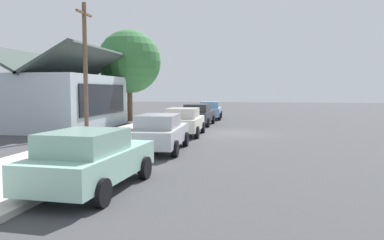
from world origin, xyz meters
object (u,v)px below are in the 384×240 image
at_px(car_charcoal, 198,114).
at_px(utility_pole_wooden, 85,67).
at_px(car_silver, 160,132).
at_px(fire_hydrant_red, 132,137).
at_px(car_seafoam, 91,159).
at_px(shade_tree, 129,62).
at_px(car_ivory, 184,121).
at_px(car_skyblue, 210,110).

bearing_deg(car_charcoal, utility_pole_wooden, 145.08).
height_order(car_charcoal, utility_pole_wooden, utility_pole_wooden).
bearing_deg(car_silver, fire_hydrant_red, 59.81).
bearing_deg(car_seafoam, shade_tree, 19.75).
bearing_deg(car_ivory, car_silver, 179.48).
bearing_deg(car_ivory, car_seafoam, 178.28).
relative_size(car_ivory, car_charcoal, 0.95).
height_order(car_skyblue, fire_hydrant_red, car_skyblue).
xyz_separation_m(car_skyblue, utility_pole_wooden, (-13.43, 5.49, 3.11)).
distance_m(car_ivory, fire_hydrant_red, 5.06).
relative_size(car_charcoal, fire_hydrant_red, 6.53).
xyz_separation_m(car_ivory, car_skyblue, (12.39, -0.01, -0.00)).
height_order(car_ivory, utility_pole_wooden, utility_pole_wooden).
bearing_deg(fire_hydrant_red, car_charcoal, -6.80).
relative_size(car_seafoam, utility_pole_wooden, 0.60).
bearing_deg(car_silver, car_seafoam, 175.91).
bearing_deg(car_skyblue, utility_pole_wooden, 154.64).
xyz_separation_m(utility_pole_wooden, fire_hydrant_red, (-3.78, -4.00, -3.43)).
relative_size(car_ivory, shade_tree, 0.58).
relative_size(car_seafoam, car_silver, 0.97).
xyz_separation_m(car_seafoam, car_ivory, (12.00, -0.11, -0.00)).
distance_m(car_charcoal, shade_tree, 8.10).
height_order(utility_pole_wooden, fire_hydrant_red, utility_pole_wooden).
relative_size(car_charcoal, shade_tree, 0.61).
distance_m(car_silver, fire_hydrant_red, 1.78).
bearing_deg(car_skyblue, car_silver, 177.06).
relative_size(shade_tree, fire_hydrant_red, 10.75).
bearing_deg(fire_hydrant_red, utility_pole_wooden, 46.59).
xyz_separation_m(car_silver, car_skyblue, (18.03, 0.06, -0.00)).
bearing_deg(car_seafoam, car_skyblue, 2.82).
distance_m(car_ivory, car_skyblue, 12.39).
relative_size(car_silver, car_ivory, 1.06).
distance_m(car_seafoam, car_silver, 6.36).
bearing_deg(utility_pole_wooden, shade_tree, 5.44).
relative_size(car_seafoam, shade_tree, 0.59).
bearing_deg(car_seafoam, fire_hydrant_red, 13.92).
relative_size(shade_tree, utility_pole_wooden, 1.02).
bearing_deg(utility_pole_wooden, car_skyblue, -22.24).
bearing_deg(car_charcoal, car_seafoam, -178.85).
bearing_deg(car_seafoam, car_ivory, 2.57).
height_order(car_silver, fire_hydrant_red, car_silver).
height_order(car_silver, car_skyblue, same).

